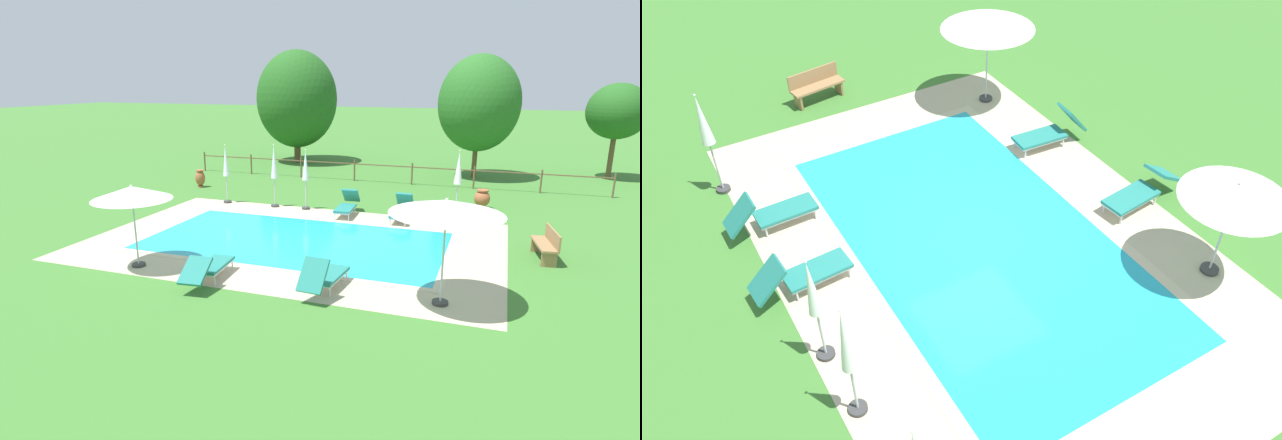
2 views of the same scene
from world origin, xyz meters
TOP-DOWN VIEW (x-y plane):
  - ground_plane at (0.00, 0.00)m, footprint 160.00×160.00m
  - pool_deck_paving at (0.00, 0.00)m, footprint 12.51×8.23m
  - swimming_pool_water at (0.00, 0.00)m, footprint 9.12×4.84m
  - pool_coping_rim at (0.00, 0.00)m, footprint 9.60×5.32m
  - sun_lounger_north_near_steps at (0.59, 3.60)m, footprint 0.73×1.98m
  - sun_lounger_north_mid at (2.15, -3.41)m, footprint 0.73×1.91m
  - sun_lounger_north_far at (2.65, 3.53)m, footprint 0.65×1.95m
  - sun_lounger_north_end at (-0.78, -3.75)m, footprint 0.82×2.09m
  - patio_umbrella_open_foreground at (-3.12, -3.51)m, footprint 2.06×2.06m
  - patio_umbrella_open_by_bench at (4.83, -3.24)m, footprint 2.47×2.47m
  - patio_umbrella_closed_row_west at (-2.45, 3.83)m, footprint 0.32×0.32m
  - patio_umbrella_closed_row_centre at (-1.15, 3.87)m, footprint 0.32×0.32m
  - patio_umbrella_closed_row_mid_east at (4.47, 4.16)m, footprint 0.32×0.32m
  - wooden_bench_lawn_side at (7.24, 0.77)m, footprint 0.68×1.55m

SIDE VIEW (x-z plane):
  - ground_plane at x=0.00m, z-range 0.00..0.00m
  - pool_deck_paving at x=0.00m, z-range 0.00..0.01m
  - swimming_pool_water at x=0.00m, z-range 0.00..0.01m
  - pool_coping_rim at x=0.00m, z-range 0.01..0.01m
  - sun_lounger_north_end at x=-0.78m, z-range -0.02..0.75m
  - sun_lounger_north_near_steps at x=0.59m, z-range -0.07..0.83m
  - sun_lounger_north_far at x=2.65m, z-range -0.08..0.85m
  - sun_lounger_north_mid at x=2.15m, z-range -0.10..0.88m
  - wooden_bench_lawn_side at x=7.24m, z-range 0.03..0.90m
  - patio_umbrella_closed_row_centre at x=-1.15m, z-range 0.36..2.70m
  - patio_umbrella_closed_row_west at x=-2.45m, z-range 0.37..2.85m
  - patio_umbrella_closed_row_mid_east at x=4.47m, z-range 0.46..2.99m
  - patio_umbrella_open_foreground at x=-3.12m, z-range 0.89..3.13m
  - patio_umbrella_open_by_bench at x=4.83m, z-range 1.01..3.45m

